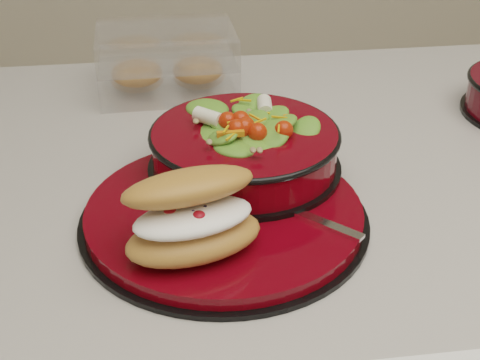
{
  "coord_description": "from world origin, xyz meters",
  "views": [
    {
      "loc": [
        -0.29,
        -0.73,
        1.31
      ],
      "look_at": [
        -0.2,
        -0.11,
        0.94
      ],
      "focal_mm": 50.0,
      "sensor_mm": 36.0,
      "label": 1
    }
  ],
  "objects": [
    {
      "name": "dinner_plate",
      "position": [
        -0.22,
        -0.13,
        0.91
      ],
      "size": [
        0.31,
        0.31,
        0.02
      ],
      "rotation": [
        0.0,
        0.0,
        -0.02
      ],
      "color": "black",
      "rests_on": "island_counter"
    },
    {
      "name": "salad_bowl",
      "position": [
        -0.19,
        -0.05,
        0.96
      ],
      "size": [
        0.23,
        0.23,
        0.09
      ],
      "rotation": [
        0.0,
        0.0,
        -0.37
      ],
      "color": "black",
      "rests_on": "dinner_plate"
    },
    {
      "name": "croissant",
      "position": [
        -0.26,
        -0.2,
        0.96
      ],
      "size": [
        0.15,
        0.12,
        0.08
      ],
      "rotation": [
        0.0,
        0.0,
        0.25
      ],
      "color": "#CA833D",
      "rests_on": "dinner_plate"
    },
    {
      "name": "fork",
      "position": [
        -0.15,
        -0.15,
        0.92
      ],
      "size": [
        0.12,
        0.12,
        0.0
      ],
      "rotation": [
        0.0,
        0.0,
        0.79
      ],
      "color": "silver",
      "rests_on": "dinner_plate"
    },
    {
      "name": "pastry_box",
      "position": [
        -0.27,
        0.24,
        0.95
      ],
      "size": [
        0.21,
        0.15,
        0.09
      ],
      "rotation": [
        0.0,
        0.0,
        0.02
      ],
      "color": "white",
      "rests_on": "island_counter"
    }
  ]
}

